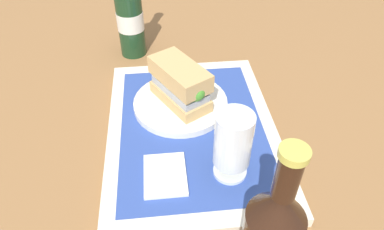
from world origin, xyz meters
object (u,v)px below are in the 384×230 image
(second_bottle, at_px, (130,15))
(beer_glass, at_px, (233,143))
(sandwich, at_px, (181,84))
(plate, at_px, (181,103))

(second_bottle, bearing_deg, beer_glass, 21.21)
(sandwich, height_order, beer_glass, beer_glass)
(sandwich, distance_m, beer_glass, 0.19)
(sandwich, height_order, second_bottle, second_bottle)
(plate, bearing_deg, sandwich, 30.19)
(plate, relative_size, beer_glass, 1.52)
(plate, bearing_deg, second_bottle, -158.31)
(plate, relative_size, sandwich, 1.31)
(beer_glass, height_order, second_bottle, second_bottle)
(beer_glass, xyz_separation_m, second_bottle, (-0.43, -0.17, 0.01))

